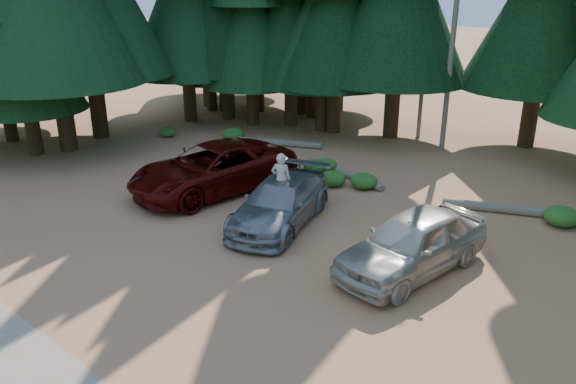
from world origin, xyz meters
name	(u,v)px	position (x,y,z in m)	size (l,w,h in m)	color
ground	(194,257)	(0.00, 0.00, 0.00)	(160.00, 160.00, 0.00)	#AB7348
forest_belt_north	(431,145)	(0.00, 15.00, 0.00)	(36.00, 7.00, 22.00)	black
forest_belt_west	(51,137)	(-15.50, 4.00, 0.00)	(6.00, 22.00, 22.00)	black
snag_front	(455,17)	(0.80, 14.50, 6.00)	(0.24, 0.24, 12.00)	slate
snag_back	(427,35)	(-1.20, 16.00, 5.00)	(0.20, 0.20, 10.00)	slate
red_pickup	(213,168)	(-3.49, 4.05, 0.90)	(2.98, 6.46, 1.80)	#540807
silver_minivan_center	(280,203)	(0.38, 3.40, 0.74)	(2.07, 5.10, 1.48)	gray
silver_minivan_right	(413,243)	(5.22, 3.32, 0.85)	(2.00, 4.98, 1.70)	beige
frisbee_player	(281,180)	(0.28, 3.57, 1.46)	(0.78, 0.67, 1.81)	beige
log_left	(277,143)	(-5.61, 10.17, 0.15)	(0.31, 0.31, 4.33)	slate
log_mid	(353,177)	(-0.12, 8.46, 0.14)	(0.27, 0.27, 3.31)	slate
log_right	(516,210)	(6.10, 9.15, 0.16)	(0.31, 0.31, 4.92)	slate
shrub_far_left	(233,134)	(-7.89, 9.46, 0.31)	(1.14, 1.14, 0.63)	#326B20
shrub_left	(315,166)	(-1.85, 8.24, 0.27)	(0.99, 0.99, 0.54)	#326B20
shrub_center_left	(333,178)	(-0.40, 7.44, 0.28)	(1.03, 1.03, 0.57)	#326B20
shrub_center_right	(326,165)	(-1.60, 8.62, 0.27)	(0.97, 0.97, 0.53)	#326B20
shrub_right	(364,181)	(0.70, 7.96, 0.29)	(1.05, 1.05, 0.58)	#326B20
shrub_far_right	(562,216)	(7.53, 9.21, 0.31)	(1.14, 1.14, 0.63)	#326B20
shrub_edge_west	(168,132)	(-10.95, 7.83, 0.24)	(0.87, 0.87, 0.48)	#326B20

